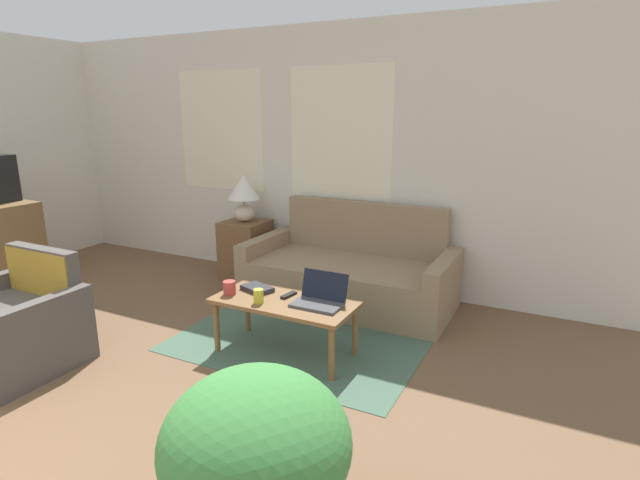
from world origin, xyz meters
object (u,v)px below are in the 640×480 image
Objects in this scene: cup_navy at (229,288)px; cup_yellow at (258,296)px; laptop at (320,297)px; table_lamp at (244,193)px; potted_plant at (256,451)px; coffee_table at (285,306)px; tv_remote at (289,295)px; book_red at (257,288)px; armchair at (14,329)px; couch at (351,275)px.

cup_yellow is at bearing -9.15° from cup_navy.
laptop is at bearing 23.54° from cup_yellow.
table_lamp is 0.61× the size of potted_plant.
cup_yellow is (-0.41, -0.18, 0.00)m from laptop.
cup_navy is (-0.43, -0.08, 0.10)m from coffee_table.
tv_remote is (-0.01, 0.08, 0.06)m from coffee_table.
laptop is 2.29× the size of tv_remote.
book_red is 0.34× the size of potted_plant.
armchair is 1.97m from tv_remote.
book_red is at bearing 123.80° from potted_plant.
table_lamp is at bearing 125.81° from potted_plant.
couch is 2.35× the size of potted_plant.
couch is at bearing -6.11° from table_lamp.
laptop is 0.71m from cup_navy.
book_red is at bearing 38.25° from armchair.
cup_navy is (-0.70, -0.13, 0.00)m from laptop.
laptop is 0.43× the size of potted_plant.
book_red is at bearing -104.87° from couch.
couch is 1.14m from tv_remote.
book_red is 1.80× the size of tv_remote.
table_lamp is 1.73m from cup_navy.
tv_remote is at bearing 98.20° from coffee_table.
cup_navy is 1.00× the size of cup_yellow.
potted_plant reaches higher than book_red.
table_lamp is 4.86× the size of cup_navy.
tv_remote is (-0.02, -1.13, 0.17)m from couch.
table_lamp is 1.93m from cup_yellow.
cup_yellow reaches higher than coffee_table.
cup_yellow is at bearing -156.46° from laptop.
tv_remote is at bearing 116.57° from potted_plant.
tv_remote is (0.28, 0.01, -0.01)m from book_red.
armchair reaches higher than book_red.
cup_navy and cup_yellow have the same top height.
tv_remote is at bearing 58.96° from cup_yellow.
cup_navy is at bearing -168.94° from coffee_table.
table_lamp is at bearing 121.02° from cup_navy.
cup_yellow is (0.29, -0.05, 0.00)m from cup_navy.
armchair is 1.74m from book_red.
armchair is at bearing -98.71° from table_lamp.
table_lamp is 3.24× the size of tv_remote.
cup_navy is 0.30m from cup_yellow.
coffee_table is at bearing -90.51° from couch.
laptop reaches higher than book_red.
laptop is (0.27, 0.04, 0.10)m from coffee_table.
laptop is (0.26, -1.16, 0.21)m from couch.
potted_plant is (0.82, -1.59, 0.13)m from coffee_table.
couch reaches higher than cup_navy.
table_lamp reaches higher than potted_plant.
laptop is (1.92, 1.04, 0.21)m from armchair.
tv_remote is (0.13, 0.21, -0.04)m from cup_yellow.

